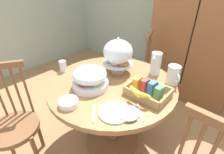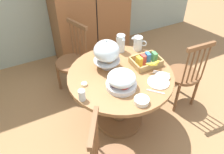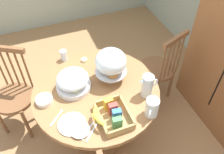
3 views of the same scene
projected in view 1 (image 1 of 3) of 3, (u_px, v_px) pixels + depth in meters
ground_plane at (113, 146)px, 1.74m from camera, size 10.00×10.00×0.00m
wooden_armoire at (200, 28)px, 2.13m from camera, size 1.18×0.60×1.96m
dining_table at (112, 103)px, 1.57m from camera, size 1.11×1.11×0.74m
windsor_chair_near_window at (136, 69)px, 2.28m from camera, size 0.43×0.43×0.97m
windsor_chair_by_cabinet at (14, 126)px, 1.39m from camera, size 0.46×0.46×0.97m
pastry_stand_with_dome at (118, 53)px, 1.51m from camera, size 0.28×0.28×0.34m
fruit_platter_covered at (90, 78)px, 1.35m from camera, size 0.30×0.30×0.18m
orange_juice_pitcher at (156, 64)px, 1.54m from camera, size 0.10×0.18×0.21m
milk_pitcher at (173, 76)px, 1.40m from camera, size 0.16×0.14×0.17m
cereal_basket at (147, 91)px, 1.26m from camera, size 0.32×0.30×0.12m
china_plate_large at (115, 112)px, 1.11m from camera, size 0.22×0.22×0.01m
china_plate_small at (128, 113)px, 1.09m from camera, size 0.15×0.15×0.01m
cereal_bowl at (69, 103)px, 1.17m from camera, size 0.14×0.14×0.04m
drinking_glass at (63, 66)px, 1.60m from camera, size 0.06×0.06×0.11m
butter_dish at (83, 67)px, 1.68m from camera, size 0.06×0.06×0.02m
table_knife at (135, 112)px, 1.12m from camera, size 0.13×0.13×0.01m
dinner_fork at (140, 112)px, 1.12m from camera, size 0.13×0.13×0.01m
soup_spoon at (94, 113)px, 1.11m from camera, size 0.13×0.13×0.01m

